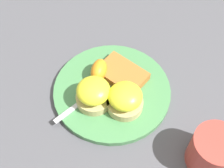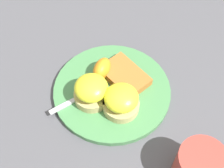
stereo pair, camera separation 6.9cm
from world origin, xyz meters
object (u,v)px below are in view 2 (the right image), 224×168
at_px(hashbrown_patty, 125,76).
at_px(orange_wedge, 102,69).
at_px(sandwich_benedict_right, 123,100).
at_px(sandwich_benedict_left, 91,91).
at_px(fork, 96,88).
at_px(cup, 199,168).

height_order(hashbrown_patty, orange_wedge, orange_wedge).
height_order(sandwich_benedict_right, hashbrown_patty, sandwich_benedict_right).
distance_m(sandwich_benedict_left, fork, 0.04).
height_order(sandwich_benedict_left, orange_wedge, sandwich_benedict_left).
bearing_deg(cup, sandwich_benedict_left, -150.73).
height_order(sandwich_benedict_left, hashbrown_patty, sandwich_benedict_left).
xyz_separation_m(sandwich_benedict_left, cup, (0.23, 0.13, -0.00)).
xyz_separation_m(sandwich_benedict_left, orange_wedge, (-0.05, 0.04, -0.01)).
xyz_separation_m(sandwich_benedict_right, hashbrown_patty, (-0.07, 0.03, -0.02)).
bearing_deg(hashbrown_patty, fork, -86.75).
bearing_deg(fork, sandwich_benedict_right, 28.47).
distance_m(hashbrown_patty, orange_wedge, 0.05).
distance_m(sandwich_benedict_left, hashbrown_patty, 0.09).
xyz_separation_m(sandwich_benedict_left, hashbrown_patty, (-0.03, 0.09, -0.02)).
relative_size(sandwich_benedict_right, cup, 0.66).
height_order(hashbrown_patty, fork, hashbrown_patty).
height_order(hashbrown_patty, cup, cup).
distance_m(sandwich_benedict_right, fork, 0.08).
bearing_deg(hashbrown_patty, orange_wedge, -122.35).
height_order(sandwich_benedict_left, fork, sandwich_benedict_left).
bearing_deg(orange_wedge, cup, 16.87).
relative_size(hashbrown_patty, orange_wedge, 1.82).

